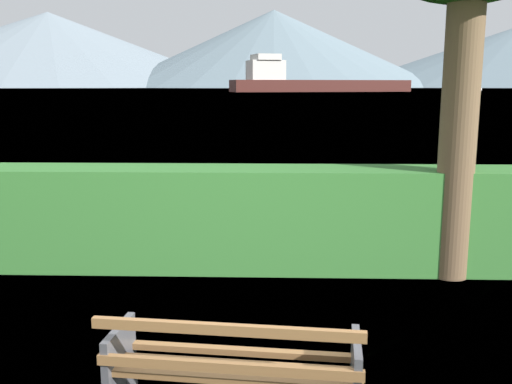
# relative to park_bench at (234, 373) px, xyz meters

# --- Properties ---
(water_surface) EXTENTS (620.00, 620.00, 0.00)m
(water_surface) POSITION_rel_park_bench_xyz_m (0.01, 306.61, -0.42)
(water_surface) COLOR #6B8EA3
(water_surface) RESTS_ON ground_plane
(park_bench) EXTENTS (1.69, 0.73, 0.87)m
(park_bench) POSITION_rel_park_bench_xyz_m (0.00, 0.00, 0.00)
(park_bench) COLOR olive
(park_bench) RESTS_ON ground_plane
(hedge_row) EXTENTS (11.67, 0.80, 1.26)m
(hedge_row) POSITION_rel_park_bench_xyz_m (0.01, 3.47, 0.20)
(hedge_row) COLOR #387A33
(hedge_row) RESTS_ON ground_plane
(cargo_ship_large) EXTENTS (62.40, 28.34, 12.12)m
(cargo_ship_large) POSITION_rel_park_bench_xyz_m (11.91, 192.17, 2.96)
(cargo_ship_large) COLOR #471E19
(cargo_ship_large) RESTS_ON water_surface
(fishing_boat_near) EXTENTS (4.91, 5.07, 1.71)m
(fishing_boat_near) POSITION_rel_park_bench_xyz_m (86.01, 243.27, 0.21)
(fishing_boat_near) COLOR silver
(fishing_boat_near) RESTS_ON water_surface
(distant_hills) EXTENTS (881.26, 414.80, 77.19)m
(distant_hills) POSITION_rel_park_bench_xyz_m (-32.23, 597.63, 35.72)
(distant_hills) COLOR gray
(distant_hills) RESTS_ON ground_plane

